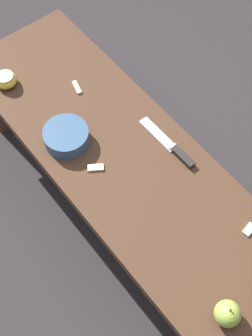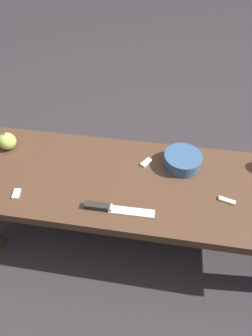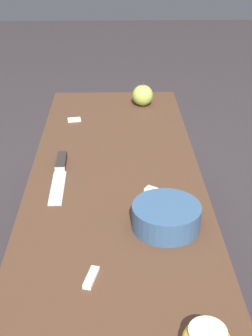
{
  "view_description": "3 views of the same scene",
  "coord_description": "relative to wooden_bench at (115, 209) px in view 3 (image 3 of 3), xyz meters",
  "views": [
    {
      "loc": [
        -0.6,
        0.47,
        1.66
      ],
      "look_at": [
        -0.05,
        0.03,
        0.42
      ],
      "focal_mm": 50.0,
      "sensor_mm": 36.0,
      "label": 1
    },
    {
      "loc": [
        0.06,
        -0.63,
        1.15
      ],
      "look_at": [
        -0.05,
        0.03,
        0.42
      ],
      "focal_mm": 28.0,
      "sensor_mm": 36.0,
      "label": 2
    },
    {
      "loc": [
        0.97,
        0.0,
        0.98
      ],
      "look_at": [
        -0.05,
        0.03,
        0.42
      ],
      "focal_mm": 50.0,
      "sensor_mm": 36.0,
      "label": 3
    }
  ],
  "objects": [
    {
      "name": "knife",
      "position": [
        -0.08,
        -0.14,
        0.07
      ],
      "size": [
        0.24,
        0.03,
        0.02
      ],
      "rotation": [
        0.0,
        0.0,
        0.01
      ],
      "color": "#B7BABF",
      "rests_on": "wooden_bench"
    },
    {
      "name": "apple_slice_near_knife",
      "position": [
        0.32,
        -0.05,
        0.07
      ],
      "size": [
        0.06,
        0.03,
        0.01
      ],
      "color": "silver",
      "rests_on": "wooden_bench"
    },
    {
      "name": "bowl",
      "position": [
        0.16,
        0.11,
        0.09
      ],
      "size": [
        0.15,
        0.15,
        0.05
      ],
      "color": "#335175",
      "rests_on": "wooden_bench"
    },
    {
      "name": "apple_slice_near_bowl",
      "position": [
        0.03,
        0.09,
        0.07
      ],
      "size": [
        0.05,
        0.05,
        0.01
      ],
      "color": "silver",
      "rests_on": "wooden_bench"
    },
    {
      "name": "ground_plane",
      "position": [
        0.0,
        0.0,
        -0.33
      ],
      "size": [
        8.0,
        8.0,
        0.0
      ],
      "primitive_type": "plane",
      "color": "#2D282B"
    },
    {
      "name": "apple_slice_center",
      "position": [
        -0.42,
        -0.13,
        0.07
      ],
      "size": [
        0.03,
        0.04,
        0.01
      ],
      "color": "silver",
      "rests_on": "wooden_bench"
    },
    {
      "name": "apple_whole",
      "position": [
        -0.55,
        0.1,
        0.1
      ],
      "size": [
        0.07,
        0.07,
        0.08
      ],
      "color": "#9EB747",
      "rests_on": "wooden_bench"
    },
    {
      "name": "wooden_bench",
      "position": [
        0.0,
        0.0,
        0.0
      ],
      "size": [
        1.37,
        0.44,
        0.39
      ],
      "color": "#472D1E",
      "rests_on": "ground_plane"
    }
  ]
}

